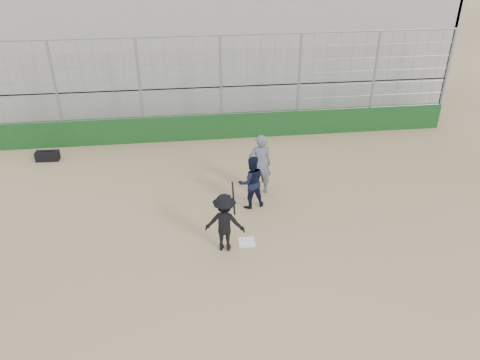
{
  "coord_description": "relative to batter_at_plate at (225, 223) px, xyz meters",
  "views": [
    {
      "loc": [
        -1.47,
        -10.05,
        7.55
      ],
      "look_at": [
        0.0,
        1.4,
        1.15
      ],
      "focal_mm": 35.0,
      "sensor_mm": 36.0,
      "label": 1
    }
  ],
  "objects": [
    {
      "name": "batter_at_plate",
      "position": [
        0.0,
        0.0,
        0.0
      ],
      "size": [
        1.15,
        0.85,
        1.78
      ],
      "color": "black",
      "rests_on": "ground"
    },
    {
      "name": "equipment_bag",
      "position": [
        -5.82,
        5.97,
        -0.63
      ],
      "size": [
        0.82,
        0.38,
        0.38
      ],
      "color": "black",
      "rests_on": "ground"
    },
    {
      "name": "ground",
      "position": [
        0.6,
        0.16,
        -0.81
      ],
      "size": [
        90.0,
        90.0,
        0.0
      ],
      "primitive_type": "plane",
      "color": "olive",
      "rests_on": "ground"
    },
    {
      "name": "backstop",
      "position": [
        0.6,
        7.16,
        0.15
      ],
      "size": [
        18.1,
        0.25,
        4.04
      ],
      "color": "#123A16",
      "rests_on": "ground"
    },
    {
      "name": "bleachers",
      "position": [
        0.6,
        12.11,
        2.12
      ],
      "size": [
        20.25,
        6.7,
        6.98
      ],
      "color": "gray",
      "rests_on": "ground"
    },
    {
      "name": "umpire",
      "position": [
        1.37,
        2.75,
        0.08
      ],
      "size": [
        0.73,
        0.49,
        1.78
      ],
      "primitive_type": "imported",
      "rotation": [
        0.0,
        0.0,
        3.17
      ],
      "color": "#535969",
      "rests_on": "ground"
    },
    {
      "name": "home_plate",
      "position": [
        0.6,
        0.16,
        -0.79
      ],
      "size": [
        0.44,
        0.44,
        0.02
      ],
      "primitive_type": "cube",
      "color": "white",
      "rests_on": "ground"
    },
    {
      "name": "catcher_crouched",
      "position": [
        0.98,
        1.93,
        -0.24
      ],
      "size": [
        0.95,
        0.81,
        1.14
      ],
      "color": "black",
      "rests_on": "ground"
    }
  ]
}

